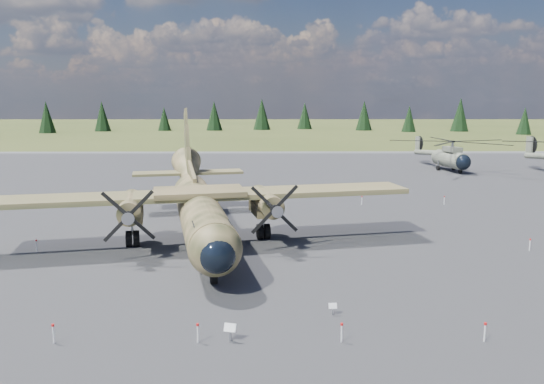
{
  "coord_description": "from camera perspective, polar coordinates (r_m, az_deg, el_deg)",
  "views": [
    {
      "loc": [
        -1.06,
        -34.24,
        9.99
      ],
      "look_at": [
        -0.79,
        2.0,
        3.7
      ],
      "focal_mm": 35.0,
      "sensor_mm": 36.0,
      "label": 1
    }
  ],
  "objects": [
    {
      "name": "ground",
      "position": [
        35.69,
        1.31,
        -6.42
      ],
      "size": [
        500.0,
        500.0,
        0.0
      ],
      "primitive_type": "plane",
      "color": "#4B5124",
      "rests_on": "ground"
    },
    {
      "name": "apron",
      "position": [
        45.37,
        0.93,
        -2.88
      ],
      "size": [
        120.0,
        120.0,
        0.04
      ],
      "primitive_type": "cube",
      "color": "slate",
      "rests_on": "ground"
    },
    {
      "name": "transport_plane",
      "position": [
        38.1,
        -7.94,
        -1.09
      ],
      "size": [
        29.8,
        26.75,
        9.84
      ],
      "rotation": [
        0.0,
        0.0,
        0.21
      ],
      "color": "#35371E",
      "rests_on": "ground"
    },
    {
      "name": "helicopter_near",
      "position": [
        79.43,
        18.65,
        4.37
      ],
      "size": [
        20.25,
        21.78,
        4.4
      ],
      "rotation": [
        0.0,
        0.0,
        0.19
      ],
      "color": "gray",
      "rests_on": "ground"
    },
    {
      "name": "info_placard_left",
      "position": [
        22.97,
        -4.53,
        -14.52
      ],
      "size": [
        0.54,
        0.33,
        0.8
      ],
      "rotation": [
        0.0,
        0.0,
        -0.25
      ],
      "color": "gray",
      "rests_on": "ground"
    },
    {
      "name": "info_placard_right",
      "position": [
        25.62,
        6.55,
        -12.2
      ],
      "size": [
        0.39,
        0.18,
        0.61
      ],
      "rotation": [
        0.0,
        0.0,
        0.03
      ],
      "color": "gray",
      "rests_on": "ground"
    },
    {
      "name": "barrier_fence",
      "position": [
        35.46,
        0.56,
        -5.67
      ],
      "size": [
        33.12,
        29.62,
        0.85
      ],
      "color": "white",
      "rests_on": "ground"
    },
    {
      "name": "treeline",
      "position": [
        33.31,
        6.69,
        0.78
      ],
      "size": [
        315.75,
        314.1,
        10.92
      ],
      "color": "black",
      "rests_on": "ground"
    }
  ]
}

